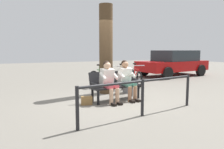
% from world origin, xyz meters
% --- Properties ---
extents(ground_plane, '(40.00, 40.00, 0.00)m').
position_xyz_m(ground_plane, '(0.00, 0.00, 0.00)').
color(ground_plane, slate).
extents(bench, '(1.65, 0.68, 0.87)m').
position_xyz_m(bench, '(0.04, -0.04, 0.51)').
color(bench, black).
rests_on(bench, ground).
extents(person_reading, '(0.52, 0.80, 1.20)m').
position_xyz_m(person_reading, '(-0.30, 0.08, 0.66)').
color(person_reading, white).
rests_on(person_reading, ground).
extents(person_companion, '(0.52, 0.80, 1.20)m').
position_xyz_m(person_companion, '(0.34, 0.16, 0.66)').
color(person_companion, white).
rests_on(person_companion, ground).
extents(handbag, '(0.32, 0.19, 0.24)m').
position_xyz_m(handbag, '(1.01, 0.17, 0.12)').
color(handbag, olive).
rests_on(handbag, ground).
extents(tree_trunk, '(0.46, 0.46, 3.04)m').
position_xyz_m(tree_trunk, '(-0.13, -1.08, 1.52)').
color(tree_trunk, '#4C3823').
rests_on(tree_trunk, ground).
extents(litter_bin, '(0.35, 0.35, 0.78)m').
position_xyz_m(litter_bin, '(-0.83, -0.80, 0.39)').
color(litter_bin, slate).
rests_on(litter_bin, ground).
extents(bicycle_blue, '(0.60, 1.63, 0.94)m').
position_xyz_m(bicycle_blue, '(-1.90, -1.97, 0.36)').
color(bicycle_blue, black).
rests_on(bicycle_blue, ground).
extents(bicycle_orange, '(0.72, 1.58, 0.94)m').
position_xyz_m(bicycle_orange, '(-1.21, -1.97, 0.36)').
color(bicycle_orange, black).
rests_on(bicycle_orange, ground).
extents(bicycle_silver, '(0.68, 1.60, 0.94)m').
position_xyz_m(bicycle_silver, '(-0.39, -1.99, 0.36)').
color(bicycle_silver, black).
rests_on(bicycle_silver, ground).
extents(railing_fence, '(3.29, 0.52, 0.85)m').
position_xyz_m(railing_fence, '(0.17, 1.64, 0.60)').
color(railing_fence, black).
rests_on(railing_fence, ground).
extents(parked_car, '(4.38, 2.40, 1.47)m').
position_xyz_m(parked_car, '(-5.65, -3.89, 0.77)').
color(parked_car, '#A50C0C').
rests_on(parked_car, ground).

